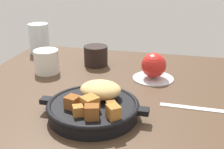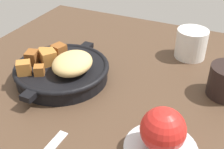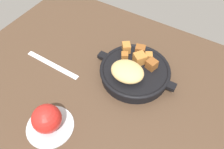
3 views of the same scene
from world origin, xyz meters
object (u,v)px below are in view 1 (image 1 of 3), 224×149
Objects in this scene: red_apple at (154,65)px; water_glass_tall at (39,38)px; cast_iron_skillet at (94,106)px; ceramic_mug_white at (47,61)px; butter_knife at (202,109)px; coffee_mug_dark at (96,56)px.

water_glass_tall is at bearing 159.98° from red_apple.
ceramic_mug_white is at bearing 133.79° from cast_iron_skillet.
cast_iron_skillet is 32.14cm from ceramic_mug_white.
cast_iron_skillet is 3.31× the size of ceramic_mug_white.
ceramic_mug_white reaches higher than butter_knife.
water_glass_tall reaches higher than cast_iron_skillet.
ceramic_mug_white is at bearing 164.39° from butter_knife.
cast_iron_skillet is 1.25× the size of butter_knife.
red_apple is at bearing 67.58° from cast_iron_skillet.
water_glass_tall is 25.90cm from coffee_mug_dark.
cast_iron_skillet reaches higher than coffee_mug_dark.
water_glass_tall reaches higher than ceramic_mug_white.
cast_iron_skillet is at bearing -51.11° from water_glass_tall.
butter_knife is at bearing 20.75° from cast_iron_skillet.
red_apple is 47.17cm from water_glass_tall.
coffee_mug_dark reaches higher than butter_knife.
coffee_mug_dark is (-19.92, 7.69, -0.99)cm from red_apple.
cast_iron_skillet and ceramic_mug_white have the same top height.
coffee_mug_dark is at bearing 158.89° from red_apple.
red_apple is at bearing 4.30° from ceramic_mug_white.
coffee_mug_dark is at bearing 38.22° from ceramic_mug_white.
water_glass_tall is 1.41× the size of coffee_mug_dark.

